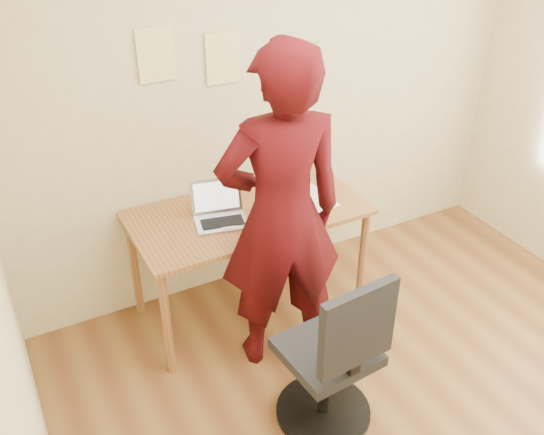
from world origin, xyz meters
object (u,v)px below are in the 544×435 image
desk (249,223)px  laptop (219,212)px  person (281,216)px  office_chair (334,364)px  phone (303,212)px

desk → laptop: size_ratio=4.05×
desk → person: bearing=-91.9°
person → desk: bearing=-81.2°
desk → person: person is taller
office_chair → phone: bearing=65.3°
laptop → person: size_ratio=0.18×
person → phone: bearing=-127.1°
laptop → office_chair: (0.16, -1.02, -0.37)m
office_chair → laptop: bearing=93.8°
phone → person: bearing=-171.2°
desk → phone: size_ratio=9.73×
laptop → office_chair: size_ratio=0.36×
desk → office_chair: (-0.03, -1.03, -0.24)m
desk → phone: 0.34m
laptop → person: bearing=-56.1°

